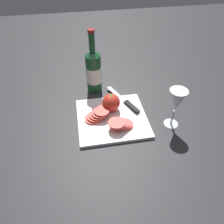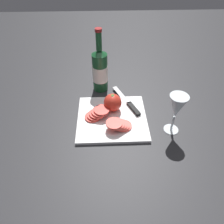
{
  "view_description": "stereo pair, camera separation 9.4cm",
  "coord_description": "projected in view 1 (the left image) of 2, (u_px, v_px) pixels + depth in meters",
  "views": [
    {
      "loc": [
        0.21,
        0.67,
        0.68
      ],
      "look_at": [
        0.09,
        -0.02,
        0.04
      ],
      "focal_mm": 35.0,
      "sensor_mm": 36.0,
      "label": 1
    },
    {
      "loc": [
        0.12,
        0.68,
        0.68
      ],
      "look_at": [
        0.09,
        -0.02,
        0.04
      ],
      "focal_mm": 35.0,
      "sensor_mm": 36.0,
      "label": 2
    }
  ],
  "objects": [
    {
      "name": "wine_glass",
      "position": [
        176.0,
        102.0,
        0.87
      ],
      "size": [
        0.07,
        0.07,
        0.18
      ],
      "color": "silver",
      "rests_on": "ground_plane"
    },
    {
      "name": "cutting_board",
      "position": [
        112.0,
        118.0,
        0.97
      ],
      "size": [
        0.3,
        0.29,
        0.01
      ],
      "color": "white",
      "rests_on": "ground_plane"
    },
    {
      "name": "wine_bottle",
      "position": [
        94.0,
        71.0,
        1.06
      ],
      "size": [
        0.08,
        0.08,
        0.32
      ],
      "color": "#194C28",
      "rests_on": "ground_plane"
    },
    {
      "name": "ground_plane",
      "position": [
        133.0,
        120.0,
        0.97
      ],
      "size": [
        3.0,
        3.0,
        0.0
      ],
      "primitive_type": "plane",
      "color": "#28282B"
    },
    {
      "name": "whole_tomato",
      "position": [
        111.0,
        103.0,
        0.97
      ],
      "size": [
        0.08,
        0.08,
        0.08
      ],
      "color": "red",
      "rests_on": "cutting_board"
    },
    {
      "name": "tomato_slice_stack_far",
      "position": [
        97.0,
        115.0,
        0.95
      ],
      "size": [
        0.11,
        0.08,
        0.04
      ],
      "color": "#D63D33",
      "rests_on": "cutting_board"
    },
    {
      "name": "knife",
      "position": [
        128.0,
        104.0,
        1.02
      ],
      "size": [
        0.12,
        0.23,
        0.01
      ],
      "rotation": [
        0.0,
        0.0,
        5.12
      ],
      "color": "silver",
      "rests_on": "cutting_board"
    },
    {
      "name": "tomato_slice_stack_near",
      "position": [
        121.0,
        124.0,
        0.91
      ],
      "size": [
        0.11,
        0.08,
        0.04
      ],
      "color": "#D63D33",
      "rests_on": "cutting_board"
    }
  ]
}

